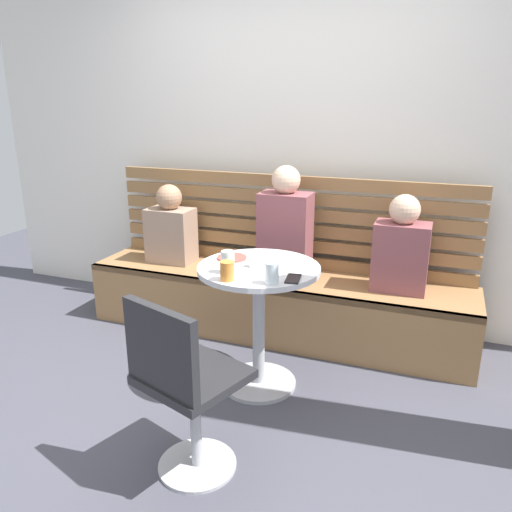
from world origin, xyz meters
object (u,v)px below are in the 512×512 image
plate_small (232,258)px  phone_on_table (293,279)px  cup_water_clear (272,273)px  person_child_left (171,228)px  cup_tumbler_orange (227,271)px  booth_bench (274,304)px  person_adult (285,229)px  white_chair (183,384)px  cup_glass_tall (228,262)px  person_child_middle (401,249)px  cafe_table (259,303)px  cup_espresso_small (254,262)px

plate_small → phone_on_table: (0.43, -0.21, -0.00)m
cup_water_clear → phone_on_table: bearing=50.3°
person_child_left → cup_tumbler_orange: bearing=-47.4°
booth_bench → person_adult: (0.07, 0.00, 0.56)m
white_chair → person_adult: 1.52m
cup_water_clear → cup_glass_tall: size_ratio=0.92×
booth_bench → person_child_middle: (0.83, 0.03, 0.49)m
white_chair → cup_tumbler_orange: 0.64m
cup_glass_tall → phone_on_table: cup_glass_tall is taller
white_chair → phone_on_table: bearing=67.6°
cup_water_clear → cup_glass_tall: (-0.27, 0.07, 0.01)m
cafe_table → white_chair: white_chair is taller
cup_tumbler_orange → person_child_left: bearing=132.6°
person_child_left → phone_on_table: person_child_left is taller
booth_bench → cup_glass_tall: 1.02m
cup_glass_tall → cup_espresso_small: bearing=56.6°
person_child_middle → cup_water_clear: (-0.54, -0.94, 0.08)m
person_adult → white_chair: bearing=-89.1°
cup_glass_tall → person_child_left: bearing=134.4°
cafe_table → person_child_left: (-0.97, 0.71, 0.18)m
person_adult → plate_small: (-0.13, -0.61, -0.04)m
plate_small → cafe_table: bearing=-20.3°
white_chair → cup_glass_tall: (-0.07, 0.65, 0.34)m
booth_bench → person_child_middle: person_child_middle is taller
cup_glass_tall → white_chair: bearing=-83.6°
white_chair → cup_water_clear: same height
cup_water_clear → phone_on_table: (0.08, 0.10, -0.05)m
cafe_table → cup_espresso_small: (-0.02, -0.02, 0.25)m
person_adult → person_child_left: 0.91m
cup_tumbler_orange → phone_on_table: (0.31, 0.13, -0.05)m
cup_tumbler_orange → cup_glass_tall: bearing=112.3°
booth_bench → cafe_table: (0.14, -0.68, 0.30)m
white_chair → phone_on_table: 0.78m
person_child_middle → cup_espresso_small: size_ratio=11.10×
plate_small → phone_on_table: size_ratio=1.21×
person_adult → phone_on_table: size_ratio=5.48×
cafe_table → cup_glass_tall: (-0.11, -0.16, 0.28)m
cafe_table → person_child_middle: bearing=45.5°
cup_glass_tall → cup_tumbler_orange: bearing=-67.7°
plate_small → cup_tumbler_orange: bearing=-70.3°
person_child_left → plate_small: (0.78, -0.64, 0.05)m
person_child_left → white_chair: bearing=-58.6°
cafe_table → person_child_left: bearing=143.7°
cup_water_clear → cafe_table: bearing=123.9°
booth_bench → white_chair: white_chair is taller
plate_small → cup_water_clear: bearing=-41.1°
person_child_left → phone_on_table: 1.47m
booth_bench → cafe_table: size_ratio=3.65×
cup_water_clear → plate_small: bearing=138.9°
person_child_left → cup_water_clear: 1.47m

